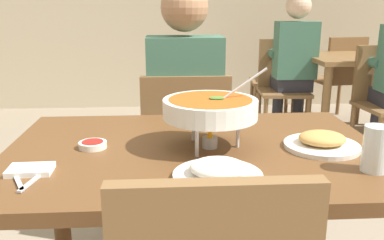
{
  "coord_description": "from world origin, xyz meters",
  "views": [
    {
      "loc": [
        -0.09,
        -1.27,
        1.22
      ],
      "look_at": [
        0.0,
        0.15,
        0.82
      ],
      "focal_mm": 38.77,
      "sensor_mm": 36.0,
      "label": 1
    }
  ],
  "objects_px": {
    "dining_table_main": "(195,181)",
    "curry_bowl": "(210,109)",
    "sauce_dish": "(93,145)",
    "chair_bg_corner": "(282,74)",
    "chair_bg_left": "(282,82)",
    "chair_bg_middle": "(384,95)",
    "chair_bg_window": "(340,75)",
    "appetizer_plate": "(322,142)",
    "patron_bg_left": "(294,58)",
    "dining_table_far": "(361,71)",
    "drink_glass": "(375,151)",
    "diner_main": "(185,102)",
    "rice_plate": "(218,172)",
    "chair_diner_main": "(185,149)"
  },
  "relations": [
    {
      "from": "rice_plate",
      "to": "chair_bg_left",
      "type": "height_order",
      "value": "chair_bg_left"
    },
    {
      "from": "dining_table_far",
      "to": "chair_bg_middle",
      "type": "relative_size",
      "value": 1.11
    },
    {
      "from": "drink_glass",
      "to": "dining_table_far",
      "type": "xyz_separation_m",
      "value": [
        1.2,
        2.6,
        -0.2
      ]
    },
    {
      "from": "appetizer_plate",
      "to": "patron_bg_left",
      "type": "relative_size",
      "value": 0.18
    },
    {
      "from": "dining_table_main",
      "to": "chair_diner_main",
      "type": "bearing_deg",
      "value": 90.0
    },
    {
      "from": "drink_glass",
      "to": "chair_bg_window",
      "type": "height_order",
      "value": "chair_bg_window"
    },
    {
      "from": "sauce_dish",
      "to": "patron_bg_left",
      "type": "xyz_separation_m",
      "value": [
        1.39,
        2.4,
        -0.03
      ]
    },
    {
      "from": "diner_main",
      "to": "curry_bowl",
      "type": "bearing_deg",
      "value": -86.28
    },
    {
      "from": "dining_table_main",
      "to": "chair_bg_middle",
      "type": "relative_size",
      "value": 1.35
    },
    {
      "from": "dining_table_far",
      "to": "drink_glass",
      "type": "bearing_deg",
      "value": -114.79
    },
    {
      "from": "diner_main",
      "to": "appetizer_plate",
      "type": "xyz_separation_m",
      "value": [
        0.41,
        -0.77,
        0.04
      ]
    },
    {
      "from": "sauce_dish",
      "to": "dining_table_far",
      "type": "relative_size",
      "value": 0.09
    },
    {
      "from": "sauce_dish",
      "to": "chair_bg_left",
      "type": "distance_m",
      "value": 2.83
    },
    {
      "from": "sauce_dish",
      "to": "chair_bg_corner",
      "type": "distance_m",
      "value": 3.27
    },
    {
      "from": "diner_main",
      "to": "chair_bg_left",
      "type": "xyz_separation_m",
      "value": [
        0.99,
        1.77,
        -0.24
      ]
    },
    {
      "from": "curry_bowl",
      "to": "drink_glass",
      "type": "xyz_separation_m",
      "value": [
        0.43,
        -0.22,
        -0.07
      ]
    },
    {
      "from": "chair_bg_left",
      "to": "patron_bg_left",
      "type": "relative_size",
      "value": 0.69
    },
    {
      "from": "chair_bg_window",
      "to": "sauce_dish",
      "type": "bearing_deg",
      "value": -125.32
    },
    {
      "from": "curry_bowl",
      "to": "chair_bg_window",
      "type": "xyz_separation_m",
      "value": [
        1.66,
        2.9,
        -0.39
      ]
    },
    {
      "from": "chair_diner_main",
      "to": "chair_bg_left",
      "type": "relative_size",
      "value": 1.0
    },
    {
      "from": "dining_table_main",
      "to": "chair_bg_left",
      "type": "xyz_separation_m",
      "value": [
        0.99,
        2.5,
        -0.14
      ]
    },
    {
      "from": "drink_glass",
      "to": "chair_bg_corner",
      "type": "distance_m",
      "value": 3.25
    },
    {
      "from": "chair_bg_middle",
      "to": "chair_bg_corner",
      "type": "xyz_separation_m",
      "value": [
        -0.54,
        1.07,
        0.0
      ]
    },
    {
      "from": "curry_bowl",
      "to": "chair_diner_main",
      "type": "bearing_deg",
      "value": 93.89
    },
    {
      "from": "dining_table_main",
      "to": "curry_bowl",
      "type": "relative_size",
      "value": 3.65
    },
    {
      "from": "appetizer_plate",
      "to": "drink_glass",
      "type": "height_order",
      "value": "drink_glass"
    },
    {
      "from": "dining_table_main",
      "to": "appetizer_plate",
      "type": "height_order",
      "value": "appetizer_plate"
    },
    {
      "from": "chair_diner_main",
      "to": "dining_table_far",
      "type": "height_order",
      "value": "chair_diner_main"
    },
    {
      "from": "chair_diner_main",
      "to": "curry_bowl",
      "type": "relative_size",
      "value": 2.71
    },
    {
      "from": "curry_bowl",
      "to": "chair_bg_left",
      "type": "bearing_deg",
      "value": 69.36
    },
    {
      "from": "diner_main",
      "to": "chair_bg_left",
      "type": "relative_size",
      "value": 1.46
    },
    {
      "from": "chair_bg_window",
      "to": "diner_main",
      "type": "bearing_deg",
      "value": -128.39
    },
    {
      "from": "diner_main",
      "to": "dining_table_far",
      "type": "bearing_deg",
      "value": 44.21
    },
    {
      "from": "diner_main",
      "to": "patron_bg_left",
      "type": "distance_m",
      "value": 1.99
    },
    {
      "from": "sauce_dish",
      "to": "chair_bg_middle",
      "type": "bearing_deg",
      "value": 43.22
    },
    {
      "from": "dining_table_main",
      "to": "curry_bowl",
      "type": "height_order",
      "value": "curry_bowl"
    },
    {
      "from": "curry_bowl",
      "to": "chair_bg_middle",
      "type": "height_order",
      "value": "curry_bowl"
    },
    {
      "from": "sauce_dish",
      "to": "rice_plate",
      "type": "bearing_deg",
      "value": -36.1
    },
    {
      "from": "appetizer_plate",
      "to": "patron_bg_left",
      "type": "height_order",
      "value": "patron_bg_left"
    },
    {
      "from": "dining_table_main",
      "to": "drink_glass",
      "type": "relative_size",
      "value": 9.34
    },
    {
      "from": "rice_plate",
      "to": "appetizer_plate",
      "type": "xyz_separation_m",
      "value": [
        0.36,
        0.22,
        0.0
      ]
    },
    {
      "from": "dining_table_main",
      "to": "chair_bg_window",
      "type": "distance_m",
      "value": 3.36
    },
    {
      "from": "drink_glass",
      "to": "curry_bowl",
      "type": "bearing_deg",
      "value": 152.75
    },
    {
      "from": "chair_diner_main",
      "to": "curry_bowl",
      "type": "xyz_separation_m",
      "value": [
        0.05,
        -0.71,
        0.39
      ]
    },
    {
      "from": "sauce_dish",
      "to": "patron_bg_left",
      "type": "bearing_deg",
      "value": 59.88
    },
    {
      "from": "chair_bg_left",
      "to": "dining_table_far",
      "type": "bearing_deg",
      "value": -11.12
    },
    {
      "from": "curry_bowl",
      "to": "appetizer_plate",
      "type": "distance_m",
      "value": 0.38
    },
    {
      "from": "chair_bg_window",
      "to": "appetizer_plate",
      "type": "bearing_deg",
      "value": -114.01
    },
    {
      "from": "chair_bg_left",
      "to": "chair_bg_window",
      "type": "relative_size",
      "value": 1.0
    },
    {
      "from": "chair_bg_left",
      "to": "sauce_dish",
      "type": "bearing_deg",
      "value": -117.99
    }
  ]
}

